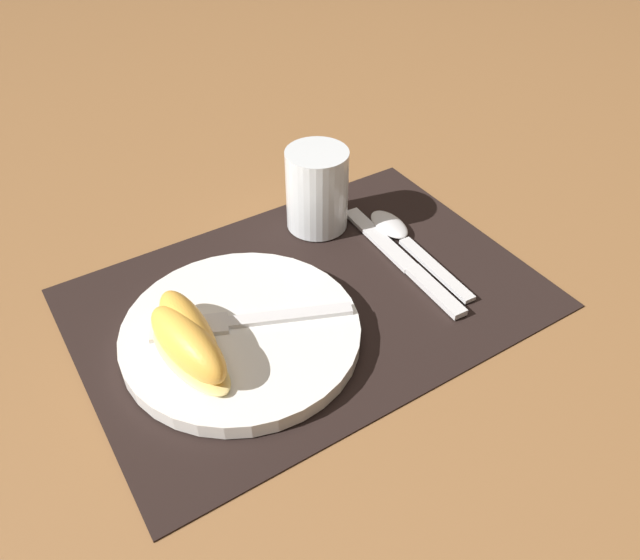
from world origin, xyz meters
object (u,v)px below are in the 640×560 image
(plate, at_px, (241,333))
(citrus_wedge_1, at_px, (188,346))
(spoon, at_px, (401,236))
(knife, at_px, (403,261))
(fork, at_px, (237,322))
(citrus_wedge_0, at_px, (189,334))
(juice_glass, at_px, (317,194))

(plate, distance_m, citrus_wedge_1, 0.07)
(spoon, height_order, citrus_wedge_1, citrus_wedge_1)
(knife, bearing_deg, fork, -179.65)
(plate, xyz_separation_m, spoon, (0.23, 0.05, -0.00))
(citrus_wedge_0, bearing_deg, plate, -0.82)
(knife, height_order, spoon, spoon)
(spoon, xyz_separation_m, fork, (-0.24, -0.04, 0.01))
(juice_glass, height_order, citrus_wedge_1, juice_glass)
(fork, xyz_separation_m, citrus_wedge_0, (-0.05, -0.01, 0.02))
(plate, xyz_separation_m, citrus_wedge_1, (-0.06, -0.01, 0.03))
(plate, relative_size, knife, 1.08)
(plate, height_order, spoon, plate)
(plate, bearing_deg, knife, 2.26)
(juice_glass, bearing_deg, citrus_wedge_1, -148.32)
(plate, distance_m, fork, 0.01)
(juice_glass, bearing_deg, plate, -143.24)
(juice_glass, xyz_separation_m, citrus_wedge_1, (-0.23, -0.14, -0.01))
(fork, bearing_deg, plate, -85.67)
(juice_glass, distance_m, citrus_wedge_1, 0.26)
(juice_glass, xyz_separation_m, spoon, (0.07, -0.08, -0.04))
(plate, height_order, citrus_wedge_0, citrus_wedge_0)
(plate, bearing_deg, citrus_wedge_0, 179.18)
(plate, height_order, citrus_wedge_1, citrus_wedge_1)
(juice_glass, distance_m, knife, 0.13)
(plate, xyz_separation_m, knife, (0.21, 0.01, -0.01))
(juice_glass, height_order, spoon, juice_glass)
(fork, bearing_deg, citrus_wedge_0, -172.98)
(spoon, distance_m, citrus_wedge_1, 0.30)
(juice_glass, relative_size, citrus_wedge_1, 0.83)
(fork, relative_size, citrus_wedge_1, 1.60)
(plate, xyz_separation_m, juice_glass, (0.17, 0.12, 0.04))
(plate, height_order, knife, plate)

